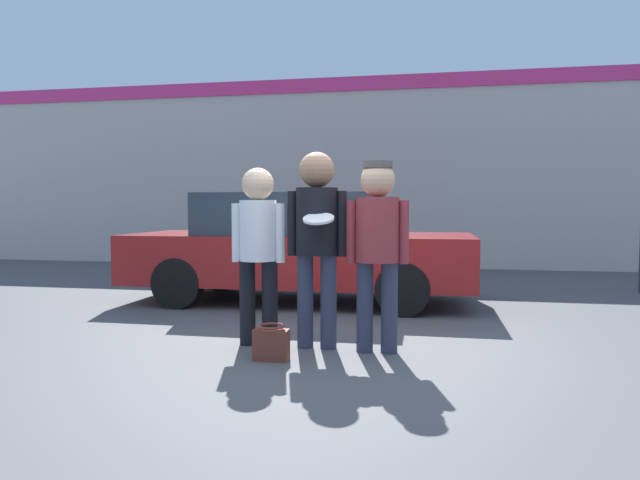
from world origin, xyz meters
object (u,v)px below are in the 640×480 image
person_middle_with_frisbee (317,229)px  parked_car_near (298,247)px  person_right (377,237)px  handbag (271,343)px  person_left (258,240)px  shrub (253,241)px

person_middle_with_frisbee → parked_car_near: 2.63m
person_right → handbag: bearing=-153.0°
parked_car_near → person_middle_with_frisbee: bearing=-73.2°
person_left → person_right: 1.13m
person_left → shrub: 6.85m
person_middle_with_frisbee → parked_car_near: bearing=106.8°
person_middle_with_frisbee → person_right: 0.57m
shrub → person_right: bearing=-63.6°
person_middle_with_frisbee → shrub: (-2.69, 6.51, -0.53)m
person_middle_with_frisbee → handbag: bearing=-121.4°
person_middle_with_frisbee → parked_car_near: (-0.75, 2.49, -0.35)m
person_left → shrub: size_ratio=1.46×
person_left → shrub: (-2.13, 6.50, -0.42)m
person_left → shrub: bearing=108.1°
parked_car_near → shrub: size_ratio=4.05×
parked_car_near → shrub: parked_car_near is taller
person_left → person_right: (1.13, -0.06, 0.05)m
person_left → person_right: size_ratio=0.98×
person_right → parked_car_near: person_right is taller
parked_car_near → shrub: 4.46m
parked_car_near → shrub: (-1.94, 4.01, -0.18)m
shrub → parked_car_near: bearing=-64.2°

